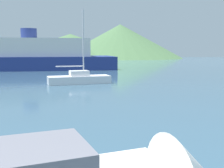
# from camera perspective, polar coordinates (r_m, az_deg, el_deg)

# --- Properties ---
(sailboat_inner) EXTENTS (5.93, 3.34, 6.70)m
(sailboat_inner) POSITION_cam_1_polar(r_m,az_deg,el_deg) (25.90, -6.68, 1.13)
(sailboat_inner) COLOR silver
(sailboat_inner) RESTS_ON ground_plane
(ferry_distant) EXTENTS (27.80, 13.51, 6.41)m
(ferry_distant) POSITION_cam_1_polar(r_m,az_deg,el_deg) (46.80, -16.40, 5.53)
(ferry_distant) COLOR navy
(ferry_distant) RESTS_ON ground_plane
(hill_west) EXTENTS (55.68, 55.68, 9.10)m
(hill_west) POSITION_cam_1_polar(r_m,az_deg,el_deg) (109.31, -8.44, 7.65)
(hill_west) COLOR #476B42
(hill_west) RESTS_ON ground_plane
(hill_central) EXTENTS (46.29, 46.29, 12.55)m
(hill_central) POSITION_cam_1_polar(r_m,az_deg,el_deg) (106.56, 1.66, 8.67)
(hill_central) COLOR #476B42
(hill_central) RESTS_ON ground_plane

